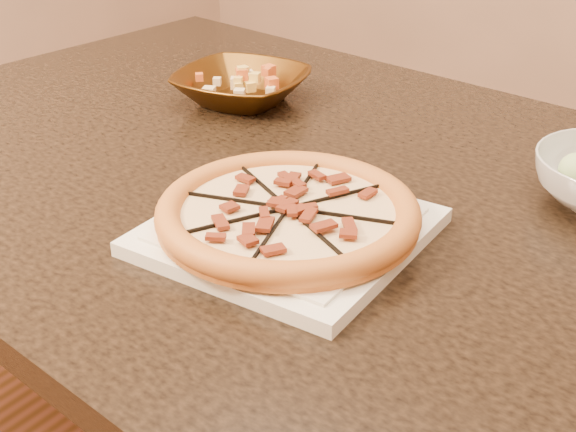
% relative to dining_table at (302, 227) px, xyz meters
% --- Properties ---
extents(dining_table, '(1.62, 1.13, 0.75)m').
position_rel_dining_table_xyz_m(dining_table, '(0.00, 0.00, 0.00)').
color(dining_table, black).
rests_on(dining_table, floor).
extents(plate, '(0.31, 0.31, 0.02)m').
position_rel_dining_table_xyz_m(plate, '(0.10, -0.17, 0.10)').
color(plate, white).
rests_on(plate, dining_table).
extents(pizza, '(0.31, 0.31, 0.03)m').
position_rel_dining_table_xyz_m(pizza, '(0.10, -0.17, 0.12)').
color(pizza, orange).
rests_on(pizza, plate).
extents(bronze_bowl, '(0.25, 0.25, 0.05)m').
position_rel_dining_table_xyz_m(bronze_bowl, '(-0.25, 0.17, 0.12)').
color(bronze_bowl, '#54320F').
rests_on(bronze_bowl, dining_table).
extents(mixed_dish, '(0.11, 0.10, 0.03)m').
position_rel_dining_table_xyz_m(mixed_dish, '(-0.25, 0.17, 0.16)').
color(mixed_dish, '#E0BF89').
rests_on(mixed_dish, bronze_bowl).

